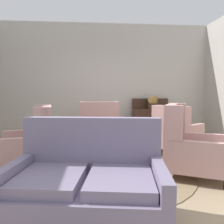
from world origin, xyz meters
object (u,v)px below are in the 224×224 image
object	(u,v)px
armchair_back_corner	(175,134)
gramophone	(154,101)
armchair_beside_settee	(32,145)
sideboard	(151,123)
settee	(87,182)
porcelain_vase	(114,130)
armchair_far_left	(99,130)
armchair_near_window	(190,148)
coffee_table	(114,143)

from	to	relation	value
armchair_back_corner	gramophone	xyz separation A→B (m)	(-0.18, 1.03, 0.66)
armchair_beside_settee	armchair_back_corner	bearing A→B (deg)	96.37
armchair_back_corner	sideboard	world-z (taller)	sideboard
settee	armchair_back_corner	bearing A→B (deg)	61.32
porcelain_vase	sideboard	world-z (taller)	sideboard
armchair_far_left	armchair_back_corner	size ratio (longest dim) A/B	1.01
armchair_far_left	sideboard	size ratio (longest dim) A/B	0.96
sideboard	gramophone	world-z (taller)	gramophone
porcelain_vase	armchair_back_corner	bearing A→B (deg)	27.35
armchair_back_corner	armchair_near_window	xyz separation A→B (m)	(-0.23, -1.23, 0.01)
coffee_table	armchair_beside_settee	world-z (taller)	armchair_beside_settee
armchair_near_window	gramophone	size ratio (longest dim) A/B	2.57
settee	armchair_beside_settee	world-z (taller)	armchair_beside_settee
settee	sideboard	world-z (taller)	sideboard
porcelain_vase	sideboard	distance (m)	2.16
sideboard	coffee_table	bearing A→B (deg)	-121.71
armchair_far_left	armchair_back_corner	world-z (taller)	armchair_far_left
coffee_table	settee	distance (m)	1.68
armchair_beside_settee	gramophone	distance (m)	3.23
armchair_near_window	armchair_beside_settee	size ratio (longest dim) A/B	1.07
armchair_back_corner	coffee_table	bearing A→B (deg)	82.43
porcelain_vase	armchair_near_window	world-z (taller)	armchair_near_window
armchair_near_window	sideboard	world-z (taller)	sideboard
armchair_far_left	armchair_beside_settee	world-z (taller)	armchair_far_left
armchair_beside_settee	settee	bearing A→B (deg)	20.57
armchair_far_left	settee	bearing A→B (deg)	84.72
porcelain_vase	armchair_far_left	size ratio (longest dim) A/B	0.30
armchair_far_left	coffee_table	bearing A→B (deg)	99.49
coffee_table	porcelain_vase	distance (m)	0.23
armchair_beside_settee	gramophone	world-z (taller)	gramophone
porcelain_vase	settee	distance (m)	1.71
settee	armchair_far_left	bearing A→B (deg)	94.73
armchair_near_window	gramophone	distance (m)	2.36
armchair_beside_settee	sideboard	xyz separation A→B (m)	(2.49, 1.98, 0.06)
porcelain_vase	gramophone	distance (m)	2.16
coffee_table	armchair_far_left	bearing A→B (deg)	100.93
armchair_far_left	gramophone	world-z (taller)	gramophone
porcelain_vase	armchair_beside_settee	distance (m)	1.36
porcelain_vase	armchair_far_left	xyz separation A→B (m)	(-0.22, 1.22, -0.21)
porcelain_vase	settee	size ratio (longest dim) A/B	0.20
sideboard	armchair_back_corner	bearing A→B (deg)	-78.63
armchair_far_left	armchair_near_window	world-z (taller)	armchair_near_window
sideboard	armchair_far_left	bearing A→B (deg)	-156.11
armchair_back_corner	gramophone	bearing A→B (deg)	-25.56
sideboard	gramophone	size ratio (longest dim) A/B	2.54
settee	sideboard	xyz separation A→B (m)	(1.56, 3.46, 0.10)
armchair_far_left	armchair_beside_settee	size ratio (longest dim) A/B	1.02
armchair_beside_settee	gramophone	size ratio (longest dim) A/B	2.40
porcelain_vase	armchair_beside_settee	world-z (taller)	armchair_beside_settee
armchair_far_left	sideboard	bearing A→B (deg)	-157.55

